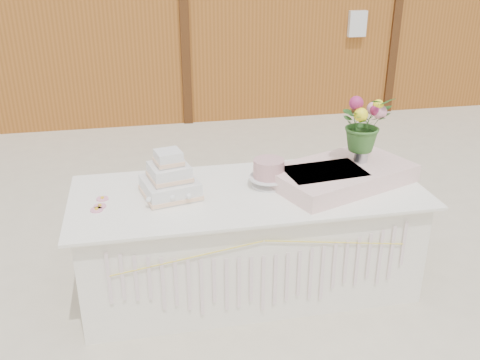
{
  "coord_description": "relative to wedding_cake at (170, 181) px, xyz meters",
  "views": [
    {
      "loc": [
        -0.71,
        -3.23,
        2.31
      ],
      "look_at": [
        0.0,
        0.3,
        0.72
      ],
      "focal_mm": 40.0,
      "sensor_mm": 36.0,
      "label": 1
    }
  ],
  "objects": [
    {
      "name": "ground",
      "position": [
        0.53,
        -0.03,
        -0.88
      ],
      "size": [
        80.0,
        80.0,
        0.0
      ],
      "primitive_type": "plane",
      "color": "beige",
      "rests_on": "ground"
    },
    {
      "name": "pink_cake_stand",
      "position": [
        0.68,
        0.02,
        0.0
      ],
      "size": [
        0.27,
        0.27,
        0.2
      ],
      "color": "silver",
      "rests_on": "cake_table"
    },
    {
      "name": "bouquet",
      "position": [
        1.36,
        0.04,
        0.35
      ],
      "size": [
        0.4,
        0.36,
        0.4
      ],
      "primitive_type": "imported",
      "rotation": [
        0.0,
        0.0,
        0.14
      ],
      "color": "#376B2B",
      "rests_on": "flower_vase"
    },
    {
      "name": "cake_table",
      "position": [
        0.53,
        -0.04,
        -0.49
      ],
      "size": [
        2.4,
        1.0,
        0.77
      ],
      "color": "white",
      "rests_on": "ground"
    },
    {
      "name": "flower_vase",
      "position": [
        1.36,
        0.04,
        0.08
      ],
      "size": [
        0.1,
        0.1,
        0.14
      ],
      "primitive_type": "cylinder",
      "color": "#BABABF",
      "rests_on": "satin_runner"
    },
    {
      "name": "loose_flowers",
      "position": [
        -0.43,
        0.02,
        -0.1
      ],
      "size": [
        0.26,
        0.42,
        0.02
      ],
      "primitive_type": null,
      "rotation": [
        0.0,
        0.0,
        0.28
      ],
      "color": "pink",
      "rests_on": "cake_table"
    },
    {
      "name": "wedding_cake",
      "position": [
        0.0,
        0.0,
        0.0
      ],
      "size": [
        0.42,
        0.42,
        0.32
      ],
      "rotation": [
        0.0,
        0.0,
        0.22
      ],
      "color": "silver",
      "rests_on": "cake_table"
    },
    {
      "name": "satin_runner",
      "position": [
        1.19,
        -0.02,
        -0.05
      ],
      "size": [
        1.11,
        0.87,
        0.12
      ],
      "primitive_type": "cube",
      "rotation": [
        0.0,
        0.0,
        0.36
      ],
      "color": "#FFD5CD",
      "rests_on": "cake_table"
    }
  ]
}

